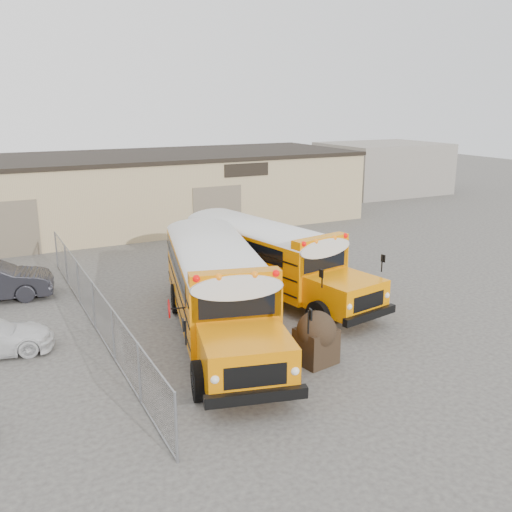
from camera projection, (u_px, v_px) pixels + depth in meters
name	position (u px, v px, depth m)	size (l,w,h in m)	color
ground	(279.00, 328.00, 20.85)	(120.00, 120.00, 0.00)	#3F3D3A
warehouse	(131.00, 190.00, 37.43)	(30.20, 10.20, 4.67)	tan
chainlink_fence	(94.00, 305.00, 20.58)	(0.07, 18.07, 1.81)	gray
distant_building_right	(382.00, 168.00, 51.40)	(10.00, 8.00, 4.40)	gray
school_bus_left	(195.00, 238.00, 26.38)	(5.36, 11.55, 3.29)	orange
school_bus_right	(192.00, 227.00, 29.18)	(4.43, 10.80, 3.08)	orange
tarp_bundle	(316.00, 337.00, 17.85)	(1.31, 1.26, 1.72)	black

